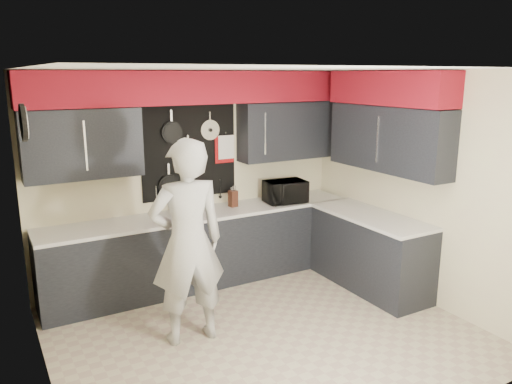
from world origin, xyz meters
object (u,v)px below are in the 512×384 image
microwave (285,192)px  coffee_maker (186,201)px  person (187,243)px  utensil_crock (194,206)px  knife_block (233,199)px

microwave → coffee_maker: size_ratio=1.63×
microwave → person: size_ratio=0.26×
microwave → utensil_crock: 1.23m
knife_block → utensil_crock: size_ratio=1.43×
utensil_crock → person: person is taller
microwave → coffee_maker: coffee_maker is taller
microwave → knife_block: bearing=173.7°
knife_block → person: size_ratio=0.10×
utensil_crock → person: size_ratio=0.07×
knife_block → utensil_crock: bearing=169.8°
utensil_crock → knife_block: bearing=-1.9°
microwave → person: (-1.80, -1.08, -0.06)m
knife_block → person: person is taller
microwave → utensil_crock: size_ratio=3.56×
microwave → person: 2.10m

